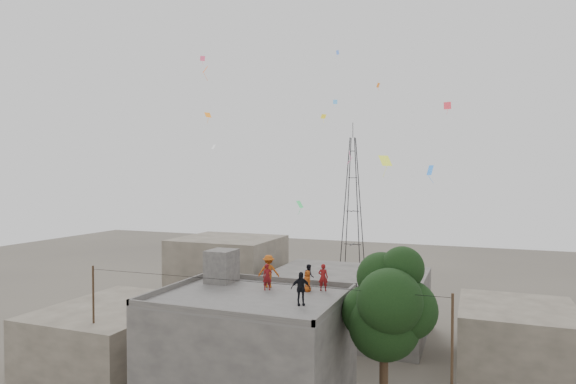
% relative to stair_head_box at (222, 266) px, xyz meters
% --- Properties ---
extents(main_building, '(10.00, 8.00, 6.10)m').
position_rel_stair_head_box_xyz_m(main_building, '(3.20, -2.60, -4.05)').
color(main_building, '#474442').
rests_on(main_building, ground).
extents(parapet, '(10.00, 8.00, 0.30)m').
position_rel_stair_head_box_xyz_m(parapet, '(3.20, -2.60, -0.85)').
color(parapet, '#474442').
rests_on(parapet, main_building).
extents(stair_head_box, '(1.60, 1.80, 2.00)m').
position_rel_stair_head_box_xyz_m(stair_head_box, '(0.00, 0.00, 0.00)').
color(stair_head_box, '#474442').
rests_on(stair_head_box, main_building).
extents(neighbor_west, '(8.00, 10.00, 4.00)m').
position_rel_stair_head_box_xyz_m(neighbor_west, '(-7.80, -0.60, -5.10)').
color(neighbor_west, '#5A5247').
rests_on(neighbor_west, ground).
extents(neighbor_north, '(12.00, 9.00, 5.00)m').
position_rel_stair_head_box_xyz_m(neighbor_north, '(5.20, 11.40, -4.60)').
color(neighbor_north, '#474442').
rests_on(neighbor_north, ground).
extents(neighbor_northwest, '(9.00, 8.00, 7.00)m').
position_rel_stair_head_box_xyz_m(neighbor_northwest, '(-6.80, 13.40, -3.60)').
color(neighbor_northwest, '#5A5247').
rests_on(neighbor_northwest, ground).
extents(neighbor_east, '(7.00, 8.00, 4.40)m').
position_rel_stair_head_box_xyz_m(neighbor_east, '(17.20, 7.40, -4.90)').
color(neighbor_east, '#5A5247').
rests_on(neighbor_east, ground).
extents(tree, '(4.90, 4.60, 9.10)m').
position_rel_stair_head_box_xyz_m(tree, '(10.57, -2.00, -1.00)').
color(tree, black).
rests_on(tree, ground).
extents(utility_line, '(20.12, 0.62, 7.40)m').
position_rel_stair_head_box_xyz_m(utility_line, '(3.70, -3.85, -3.27)').
color(utility_line, black).
rests_on(utility_line, ground).
extents(transmission_tower, '(2.97, 2.97, 20.01)m').
position_rel_stair_head_box_xyz_m(transmission_tower, '(-0.80, 37.40, 1.97)').
color(transmission_tower, black).
rests_on(transmission_tower, ground).
extents(person_red_adult, '(0.61, 0.44, 1.55)m').
position_rel_stair_head_box_xyz_m(person_red_adult, '(6.54, 0.06, -0.23)').
color(person_red_adult, maroon).
rests_on(person_red_adult, main_building).
extents(person_orange_child, '(0.70, 0.66, 1.21)m').
position_rel_stair_head_box_xyz_m(person_orange_child, '(5.77, -0.45, -0.40)').
color(person_orange_child, '#A74513').
rests_on(person_orange_child, main_building).
extents(person_dark_child, '(0.81, 0.85, 1.39)m').
position_rel_stair_head_box_xyz_m(person_dark_child, '(5.54, 0.50, -0.31)').
color(person_dark_child, black).
rests_on(person_dark_child, main_building).
extents(person_dark_adult, '(1.07, 0.85, 1.70)m').
position_rel_stair_head_box_xyz_m(person_dark_adult, '(6.39, -3.33, -0.15)').
color(person_dark_adult, black).
rests_on(person_dark_adult, main_building).
extents(person_orange_adult, '(1.38, 1.03, 1.91)m').
position_rel_stair_head_box_xyz_m(person_orange_adult, '(3.28, -0.24, -0.04)').
color(person_orange_adult, '#B04E14').
rests_on(person_orange_adult, main_building).
extents(person_red_child, '(0.65, 0.62, 1.51)m').
position_rel_stair_head_box_xyz_m(person_red_child, '(3.49, -0.91, -0.25)').
color(person_red_child, maroon).
rests_on(person_red_child, main_building).
extents(kites, '(18.93, 19.33, 12.21)m').
position_rel_stair_head_box_xyz_m(kites, '(5.40, 3.74, 8.97)').
color(kites, orange).
rests_on(kites, ground).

